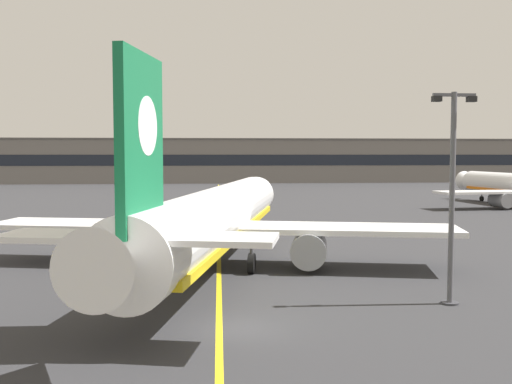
% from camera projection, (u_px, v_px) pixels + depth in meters
% --- Properties ---
extents(ground_plane, '(400.00, 400.00, 0.00)m').
position_uv_depth(ground_plane, '(237.00, 329.00, 25.34)').
color(ground_plane, '#2D2D30').
extents(taxiway_centreline, '(4.89, 179.95, 0.01)m').
position_uv_depth(taxiway_centreline, '(219.00, 234.00, 55.15)').
color(taxiway_centreline, yellow).
rests_on(taxiway_centreline, ground).
extents(airliner_foreground, '(32.28, 41.12, 11.65)m').
position_uv_depth(airliner_foreground, '(217.00, 218.00, 38.92)').
color(airliner_foreground, white).
rests_on(airliner_foreground, ground).
extents(apron_lamp_post, '(2.24, 0.90, 10.73)m').
position_uv_depth(apron_lamp_post, '(452.00, 193.00, 29.16)').
color(apron_lamp_post, '#515156').
rests_on(apron_lamp_post, ground).
extents(safety_cone_by_nose_gear, '(0.44, 0.44, 0.55)m').
position_uv_depth(safety_cone_by_nose_gear, '(226.00, 232.00, 54.94)').
color(safety_cone_by_nose_gear, orange).
rests_on(safety_cone_by_nose_gear, ground).
extents(terminal_building, '(161.40, 12.40, 11.75)m').
position_uv_depth(terminal_building, '(238.00, 161.00, 155.71)').
color(terminal_building, slate).
rests_on(terminal_building, ground).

